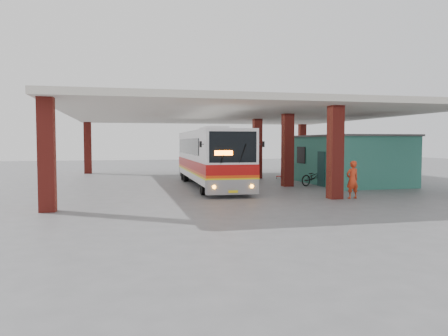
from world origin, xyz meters
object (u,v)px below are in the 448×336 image
Objects in this scene: pedestrian at (352,180)px; red_chair at (280,175)px; coach_bus at (211,157)px; motorcycle at (314,177)px.

red_chair is at bearing -100.90° from pedestrian.
red_chair is (5.90, 3.93, -1.43)m from coach_bus.
coach_bus is 8.95m from pedestrian.
motorcycle is 2.88× the size of red_chair.
coach_bus is at bearing -61.17° from pedestrian.
pedestrian is 2.51× the size of red_chair.
red_chair is at bearing 35.18° from coach_bus.
pedestrian is (5.35, -7.13, -0.87)m from coach_bus.
red_chair is (-0.33, 4.97, -0.21)m from motorcycle.
pedestrian reaches higher than red_chair.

